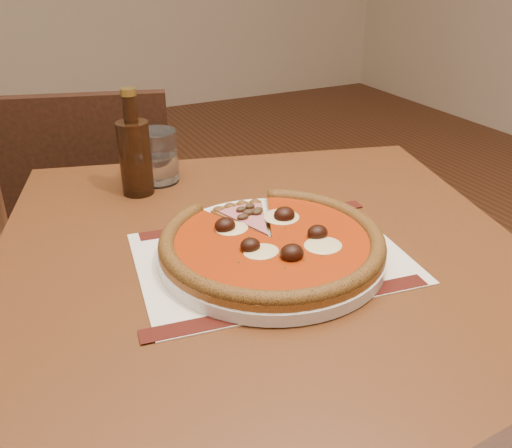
% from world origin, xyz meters
% --- Properties ---
extents(table, '(0.99, 0.99, 0.75)m').
position_xyz_m(table, '(-0.33, -0.52, 0.65)').
color(table, '#5F3416').
rests_on(table, ground).
extents(chair_far, '(0.50, 0.50, 0.86)m').
position_xyz_m(chair_far, '(-0.45, 0.23, 0.49)').
color(chair_far, black).
rests_on(chair_far, ground).
extents(placemat, '(0.42, 0.33, 0.00)m').
position_xyz_m(placemat, '(-0.33, -0.55, 0.75)').
color(placemat, beige).
rests_on(placemat, table).
extents(plate, '(0.33, 0.33, 0.02)m').
position_xyz_m(plate, '(-0.33, -0.55, 0.76)').
color(plate, white).
rests_on(plate, placemat).
extents(pizza, '(0.33, 0.33, 0.04)m').
position_xyz_m(pizza, '(-0.33, -0.55, 0.78)').
color(pizza, '#A96D29').
rests_on(pizza, plate).
extents(ham_slice, '(0.09, 0.13, 0.02)m').
position_xyz_m(ham_slice, '(-0.33, -0.48, 0.78)').
color(ham_slice, '#A96D29').
rests_on(ham_slice, plate).
extents(water_glass, '(0.10, 0.10, 0.10)m').
position_xyz_m(water_glass, '(-0.39, -0.20, 0.80)').
color(water_glass, white).
rests_on(water_glass, table).
extents(bottle, '(0.06, 0.06, 0.19)m').
position_xyz_m(bottle, '(-0.44, -0.23, 0.83)').
color(bottle, '#351D0D').
rests_on(bottle, table).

